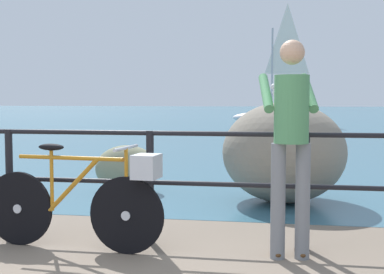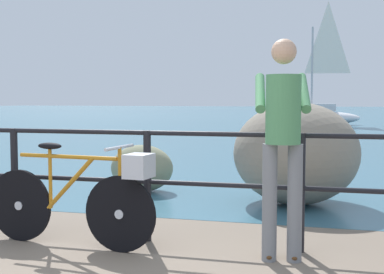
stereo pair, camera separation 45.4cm
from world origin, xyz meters
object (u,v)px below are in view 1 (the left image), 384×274
at_px(breakwater_boulder_main, 284,152).
at_px(sailboat, 277,111).
at_px(bicycle, 86,197).
at_px(person_at_railing, 291,138).
at_px(seagull, 279,91).
at_px(breakwater_boulder_left, 127,169).

relative_size(breakwater_boulder_main, sailboat, 0.25).
bearing_deg(sailboat, breakwater_boulder_main, 83.37).
bearing_deg(bicycle, person_at_railing, 8.61).
bearing_deg(seagull, person_at_railing, 146.69).
bearing_deg(seagull, sailboat, -35.39).
relative_size(breakwater_boulder_left, seagull, 2.88).
bearing_deg(breakwater_boulder_main, seagull, -149.34).
relative_size(breakwater_boulder_left, sailboat, 0.15).
bearing_deg(person_at_railing, breakwater_boulder_main, -7.17).
bearing_deg(bicycle, breakwater_boulder_main, 61.96).
distance_m(bicycle, seagull, 3.07).
relative_size(bicycle, breakwater_boulder_left, 1.88).
relative_size(person_at_railing, breakwater_boulder_main, 1.14).
distance_m(bicycle, breakwater_boulder_left, 2.88).
xyz_separation_m(bicycle, breakwater_boulder_main, (1.67, 2.49, 0.17)).
height_order(bicycle, sailboat, sailboat).
xyz_separation_m(person_at_railing, breakwater_boulder_main, (-0.05, 2.40, -0.36)).
height_order(person_at_railing, breakwater_boulder_main, person_at_railing).
bearing_deg(breakwater_boulder_left, sailboat, 85.06).
height_order(seagull, sailboat, sailboat).
bearing_deg(breakwater_boulder_main, sailboat, 91.09).
bearing_deg(seagull, bicycle, 110.60).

